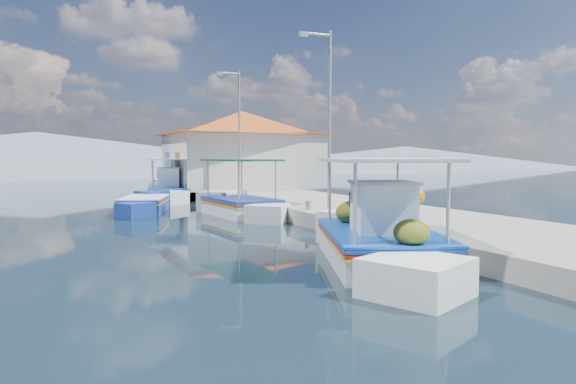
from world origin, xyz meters
name	(u,v)px	position (x,y,z in m)	size (l,w,h in m)	color
ground	(218,241)	(0.00, 0.00, 0.00)	(160.00, 160.00, 0.00)	black
quay	(309,205)	(5.90, 6.00, 0.25)	(5.00, 44.00, 0.50)	gray
bollards	(270,198)	(3.80, 5.25, 0.65)	(0.20, 17.20, 0.30)	#A5A8AD
main_caique	(376,241)	(2.27, -4.16, 0.48)	(4.06, 7.05, 2.51)	white
caique_green_canopy	(240,206)	(2.62, 5.47, 0.36)	(2.28, 6.46, 2.42)	white
caique_blue_hull	(143,206)	(-0.58, 8.19, 0.26)	(2.79, 5.20, 0.98)	navy
caique_far	(168,191)	(1.65, 13.92, 0.45)	(2.87, 6.76, 2.41)	white
harbor_building	(242,148)	(6.20, 15.00, 2.78)	(10.49, 10.49, 4.40)	white
lamp_post_near	(327,110)	(4.51, 2.00, 3.85)	(1.21, 0.14, 6.00)	#A5A8AD
lamp_post_far	(237,125)	(4.51, 11.00, 3.85)	(1.21, 0.14, 6.00)	#A5A8AD
mountain_ridge	(136,158)	(6.54, 56.00, 2.04)	(171.40, 96.00, 5.50)	slate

